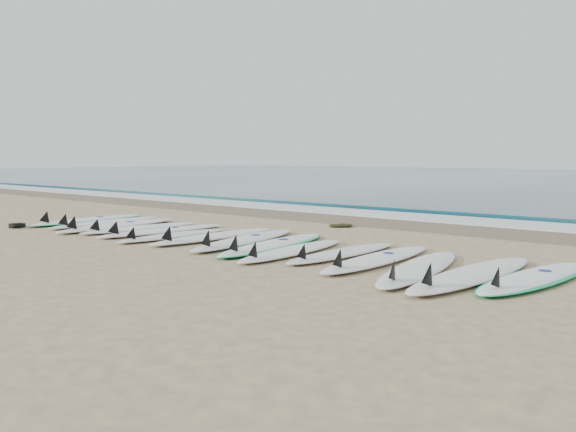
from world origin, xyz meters
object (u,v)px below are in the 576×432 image
Objects in this scene: surfboard_7 at (243,240)px; leash_coil at (17,225)px; surfboard_0 at (88,220)px; surfboard_14 at (534,277)px.

surfboard_7 is 5.20m from leash_coil.
surfboard_7 is (4.75, -0.03, 0.01)m from surfboard_0.
surfboard_7 is at bearing 15.62° from leash_coil.
surfboard_7 reaches higher than surfboard_14.
surfboard_0 is 1.45m from leash_coil.
leash_coil is at bearing -173.70° from surfboard_7.
surfboard_7 is at bearing -171.16° from surfboard_14.
surfboard_14 is at bearing -8.89° from surfboard_7.
surfboard_7 is 4.60m from surfboard_14.
surfboard_0 is 4.75m from surfboard_7.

